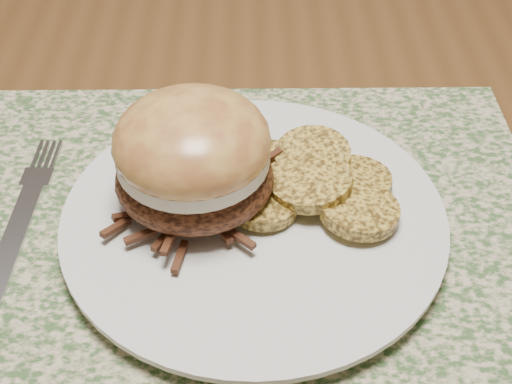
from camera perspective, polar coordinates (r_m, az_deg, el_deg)
dining_table at (r=0.78m, az=-2.91°, el=6.94°), size 1.50×0.90×0.75m
placemat at (r=0.53m, az=-0.80°, el=-2.06°), size 0.45×0.33×0.00m
dinner_plate at (r=0.52m, az=-0.17°, el=-2.33°), size 0.26×0.26×0.02m
pork_sandwich at (r=0.49m, az=-5.06°, el=2.77°), size 0.12×0.11×0.09m
roasted_potatoes at (r=0.52m, az=4.43°, el=0.81°), size 0.14×0.13×0.03m
fork at (r=0.55m, az=-18.34°, el=-2.35°), size 0.03×0.19×0.00m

